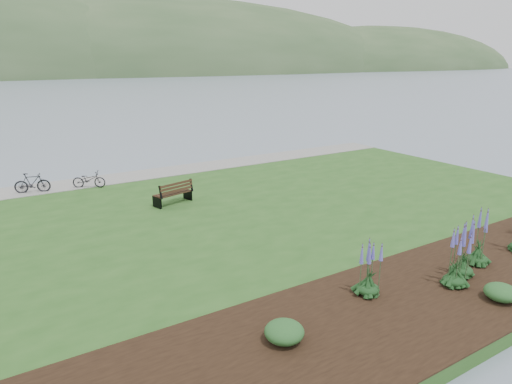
% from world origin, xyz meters
% --- Properties ---
extents(ground, '(600.00, 600.00, 0.00)m').
position_xyz_m(ground, '(0.00, 0.00, 0.00)').
color(ground, slate).
rests_on(ground, ground).
extents(lawn, '(34.00, 20.00, 0.40)m').
position_xyz_m(lawn, '(0.00, -2.00, 0.20)').
color(lawn, '#25501C').
rests_on(lawn, ground).
extents(shoreline_path, '(34.00, 2.20, 0.03)m').
position_xyz_m(shoreline_path, '(0.00, 6.90, 0.42)').
color(shoreline_path, gray).
rests_on(shoreline_path, lawn).
extents(garden_bed, '(24.00, 4.40, 0.04)m').
position_xyz_m(garden_bed, '(3.00, -9.80, 0.42)').
color(garden_bed, black).
rests_on(garden_bed, lawn).
extents(far_hillside, '(580.00, 80.00, 38.00)m').
position_xyz_m(far_hillside, '(20.00, 170.00, 0.00)').
color(far_hillside, '#34512D').
rests_on(far_hillside, ground).
extents(park_bench, '(1.80, 1.08, 1.04)m').
position_xyz_m(park_bench, '(-0.02, 1.22, 0.92)').
color(park_bench, black).
rests_on(park_bench, lawn).
extents(bicycle_a, '(1.24, 1.64, 0.82)m').
position_xyz_m(bicycle_a, '(-2.53, 5.87, 0.81)').
color(bicycle_a, black).
rests_on(bicycle_a, lawn).
extents(bicycle_b, '(0.91, 1.65, 0.95)m').
position_xyz_m(bicycle_b, '(-4.98, 6.38, 0.88)').
color(bicycle_b, black).
rests_on(bicycle_b, lawn).
extents(echium_0, '(0.62, 0.62, 1.94)m').
position_xyz_m(echium_0, '(3.67, -9.90, 1.26)').
color(echium_0, '#123415').
rests_on(echium_0, garden_bed).
extents(echium_1, '(0.62, 0.62, 1.95)m').
position_xyz_m(echium_1, '(4.40, -9.63, 1.22)').
color(echium_1, '#123415').
rests_on(echium_1, garden_bed).
extents(echium_4, '(0.62, 0.62, 1.77)m').
position_xyz_m(echium_4, '(1.28, -8.98, 1.18)').
color(echium_4, '#123415').
rests_on(echium_4, garden_bed).
extents(echium_5, '(0.62, 0.62, 2.03)m').
position_xyz_m(echium_5, '(5.49, -9.40, 1.20)').
color(echium_5, '#123415').
rests_on(echium_5, garden_bed).
extents(shrub_0, '(0.90, 0.90, 0.45)m').
position_xyz_m(shrub_0, '(-1.82, -9.49, 0.66)').
color(shrub_0, '#1E4C21').
rests_on(shrub_0, garden_bed).
extents(shrub_1, '(0.85, 0.85, 0.42)m').
position_xyz_m(shrub_1, '(4.00, -11.03, 0.65)').
color(shrub_1, '#1E4C21').
rests_on(shrub_1, garden_bed).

